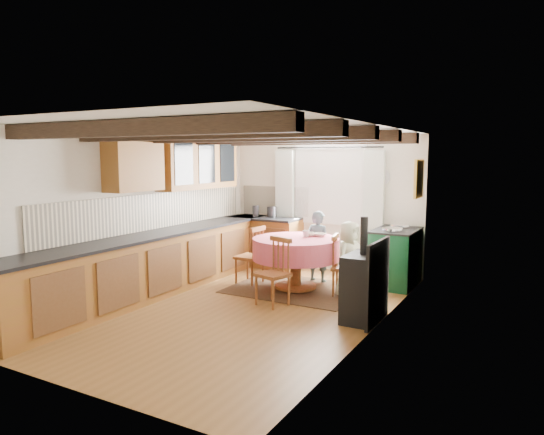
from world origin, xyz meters
The scene contains 40 objects.
floor centered at (0.00, 0.00, 0.00)m, with size 3.60×5.50×0.00m, color brown.
ceiling centered at (0.00, 0.00, 2.40)m, with size 3.60×5.50×0.00m, color white.
wall_back centered at (0.00, 2.75, 1.20)m, with size 3.60×0.00×2.40m, color silver.
wall_front centered at (0.00, -2.75, 1.20)m, with size 3.60×0.00×2.40m, color silver.
wall_left centered at (-1.80, 0.00, 1.20)m, with size 0.00×5.50×2.40m, color silver.
wall_right centered at (1.80, 0.00, 1.20)m, with size 0.00×5.50×2.40m, color silver.
beam_a centered at (0.00, -2.00, 2.31)m, with size 3.60×0.16×0.16m, color #3A291A.
beam_b centered at (0.00, -1.00, 2.31)m, with size 3.60×0.16×0.16m, color #3A291A.
beam_c centered at (0.00, 0.00, 2.31)m, with size 3.60×0.16×0.16m, color #3A291A.
beam_d centered at (0.00, 1.00, 2.31)m, with size 3.60×0.16×0.16m, color #3A291A.
beam_e centered at (0.00, 2.00, 2.31)m, with size 3.60×0.16×0.16m, color #3A291A.
splash_left centered at (-1.78, 0.30, 1.20)m, with size 0.02×4.50×0.55m, color beige.
splash_back centered at (-1.00, 2.73, 1.20)m, with size 1.40×0.02×0.55m, color beige.
base_cabinet_left centered at (-1.50, 0.00, 0.44)m, with size 0.60×5.30×0.88m, color brown.
base_cabinet_back centered at (-1.05, 2.45, 0.44)m, with size 1.30×0.60×0.88m, color brown.
worktop_left centered at (-1.48, 0.00, 0.90)m, with size 0.64×5.30×0.04m, color black.
worktop_back centered at (-1.05, 2.43, 0.90)m, with size 1.30×0.64×0.04m, color black.
wall_cabinet_glass centered at (-1.63, 1.20, 1.95)m, with size 0.34×1.80×0.90m, color brown.
wall_cabinet_solid centered at (-1.63, -0.30, 1.90)m, with size 0.34×0.90×0.70m, color brown.
window_frame centered at (0.10, 2.73, 1.60)m, with size 1.34×0.03×1.54m, color white.
window_pane centered at (0.10, 2.74, 1.60)m, with size 1.20×0.01×1.40m, color white.
curtain_left centered at (-0.75, 2.65, 1.10)m, with size 0.35×0.10×2.10m, color silver.
curtain_right centered at (0.95, 2.65, 1.10)m, with size 0.35×0.10×2.10m, color silver.
curtain_rod centered at (0.10, 2.65, 2.20)m, with size 0.03×0.03×2.00m, color black.
wall_picture centered at (1.77, 2.30, 1.70)m, with size 0.04×0.50×0.60m, color gold.
wall_plate centered at (1.05, 2.72, 1.70)m, with size 0.30×0.30×0.02m, color silver.
rug centered at (0.20, 1.19, 0.01)m, with size 1.95×1.51×0.01m, color #312512.
dining_table centered at (0.20, 1.19, 0.40)m, with size 1.33×1.33×0.80m, color #C55576, non-canonical shape.
chair_near centered at (0.28, 0.30, 0.47)m, with size 0.40×0.42×0.94m, color #9B4B25, non-canonical shape.
chair_left centered at (-0.62, 1.17, 0.47)m, with size 0.40×0.42×0.94m, color #9B4B25, non-canonical shape.
chair_right centered at (0.99, 1.24, 0.45)m, with size 0.39×0.41×0.91m, color #9B4B25, non-canonical shape.
aga_range centered at (1.47, 2.19, 0.46)m, with size 0.65×1.00×0.92m, color #0B371D, non-canonical shape.
cast_iron_stove centered at (1.58, 0.28, 0.65)m, with size 0.39×0.65×1.31m, color black, non-canonical shape.
child_far centered at (0.30, 1.80, 0.59)m, with size 0.43×0.28×1.17m, color #485B65.
child_right centered at (1.06, 1.19, 0.56)m, with size 0.55×0.36×1.12m, color beige.
bowl_a centered at (0.44, 1.53, 0.83)m, with size 0.20×0.20×0.05m, color silver.
bowl_b centered at (0.31, 1.46, 0.83)m, with size 0.19×0.19×0.06m, color silver.
cup centered at (0.29, 1.37, 0.85)m, with size 0.11×0.11×0.10m, color silver.
canister_tall centered at (-1.22, 2.38, 1.03)m, with size 0.12×0.12×0.21m, color #262628.
canister_wide centered at (-0.93, 2.47, 1.02)m, with size 0.18×0.18×0.20m, color #262628.
Camera 1 is at (3.51, -5.54, 2.04)m, focal length 32.83 mm.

